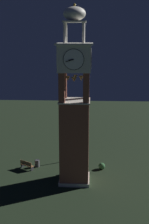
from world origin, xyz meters
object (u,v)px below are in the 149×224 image
Objects in this scene: park_bench at (27,165)px; trash_bin at (37,163)px; clock_tower at (74,114)px; lamp_post at (67,138)px.

park_bench is 1.99× the size of trash_bin.
clock_tower is 8.75m from park_bench.
clock_tower is 4.08× the size of lamp_post.
clock_tower reaches higher than lamp_post.
lamp_post is at bearing 119.37° from trash_bin.
clock_tower reaches higher than park_bench.
trash_bin is at bearing 125.00° from park_bench.
lamp_post is at bearing -167.11° from clock_tower.
trash_bin is (1.77, -3.15, -2.46)m from lamp_post.
lamp_post is (-5.06, -1.16, -4.07)m from clock_tower.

